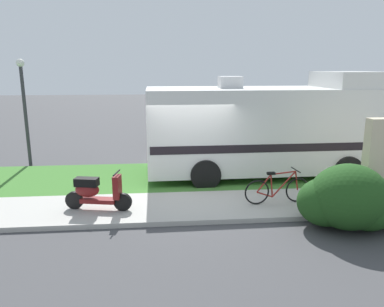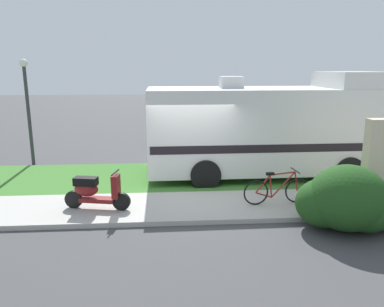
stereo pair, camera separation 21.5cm
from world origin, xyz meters
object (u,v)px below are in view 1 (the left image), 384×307
Objects in this scene: street_lamp_post at (24,101)px; scooter at (95,192)px; motorhome_rv at (267,128)px; pickup_truck_near at (238,126)px; bicycle at (278,189)px.

scooter is at bearing -57.27° from street_lamp_post.
pickup_truck_near is at bearing 88.66° from motorhome_rv.
motorhome_rv reaches higher than pickup_truck_near.
motorhome_rv is 8.48m from street_lamp_post.
motorhome_rv reaches higher than scooter.
bicycle is at bearing -94.69° from pickup_truck_near.
pickup_truck_near is at bearing 85.31° from bicycle.
scooter is 0.43× the size of street_lamp_post.
bicycle is at bearing -100.12° from motorhome_rv.
motorhome_rv is 4.78m from pickup_truck_near.
bicycle is at bearing 0.31° from scooter.
street_lamp_post is (-3.15, 4.91, 1.76)m from scooter.
street_lamp_post is (-8.32, -2.72, 1.41)m from pickup_truck_near.
scooter is 0.31× the size of pickup_truck_near.
pickup_truck_near reaches higher than bicycle.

